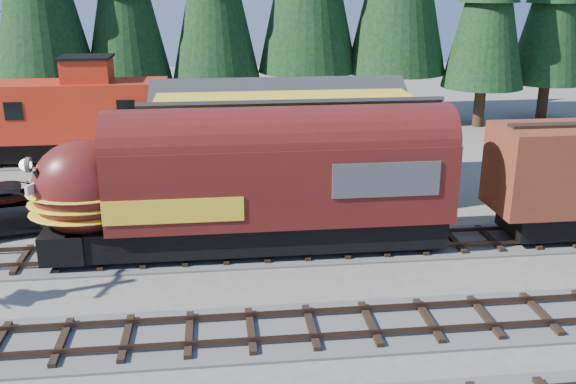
{
  "coord_description": "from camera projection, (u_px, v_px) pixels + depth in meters",
  "views": [
    {
      "loc": [
        -3.2,
        -18.63,
        9.97
      ],
      "look_at": [
        -0.61,
        4.0,
        2.39
      ],
      "focal_mm": 40.0,
      "sensor_mm": 36.0,
      "label": 1
    }
  ],
  "objects": [
    {
      "name": "track_siding",
      "position": [
        549.0,
        237.0,
        25.89
      ],
      "size": [
        68.0,
        3.2,
        0.33
      ],
      "color": "#4C4947",
      "rests_on": "ground"
    },
    {
      "name": "caboose",
      "position": [
        73.0,
        115.0,
        35.96
      ],
      "size": [
        10.63,
        3.08,
        5.53
      ],
      "color": "black",
      "rests_on": "ground"
    },
    {
      "name": "track_spur",
      "position": [
        99.0,
        160.0,
        36.92
      ],
      "size": [
        32.0,
        3.2,
        0.33
      ],
      "color": "#4C4947",
      "rests_on": "ground"
    },
    {
      "name": "ground",
      "position": [
        320.0,
        298.0,
        21.05
      ],
      "size": [
        120.0,
        120.0,
        0.0
      ],
      "primitive_type": "plane",
      "color": "#6B665B",
      "rests_on": "ground"
    },
    {
      "name": "locomotive",
      "position": [
        237.0,
        191.0,
        23.77
      ],
      "size": [
        15.62,
        3.1,
        4.25
      ],
      "color": "black",
      "rests_on": "ground"
    },
    {
      "name": "pickup_truck_a",
      "position": [
        16.0,
        206.0,
        26.74
      ],
      "size": [
        7.56,
        4.98,
        1.93
      ],
      "primitive_type": "imported",
      "rotation": [
        0.0,
        0.0,
        1.85
      ],
      "color": "black",
      "rests_on": "ground"
    },
    {
      "name": "depot",
      "position": [
        285.0,
        136.0,
        30.02
      ],
      "size": [
        12.8,
        7.0,
        5.3
      ],
      "color": "yellow",
      "rests_on": "ground"
    }
  ]
}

